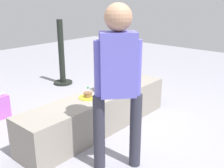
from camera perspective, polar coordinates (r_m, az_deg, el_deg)
name	(u,v)px	position (r m, az deg, el deg)	size (l,w,h in m)	color
ground_plane	(100,128)	(3.52, -2.65, -9.37)	(12.00, 12.00, 0.00)	#93919B
concrete_ledge	(99,112)	(3.41, -2.70, -5.91)	(2.21, 0.49, 0.47)	gray
child_seated	(109,75)	(3.36, -0.60, 1.83)	(0.28, 0.34, 0.48)	#191E4A
adult_standing	(118,75)	(2.40, 1.26, 1.92)	(0.37, 0.36, 1.58)	#2D2E3B
cake_plate	(88,96)	(3.22, -5.18, -2.60)	(0.22, 0.22, 0.07)	yellow
gift_bag	(0,108)	(4.00, -22.76, -4.70)	(0.26, 0.09, 0.37)	#B259BF
railing_post	(62,60)	(5.20, -10.68, 5.07)	(0.36, 0.36, 1.23)	black
water_bottle_near_gift	(88,94)	(4.39, -5.11, -2.14)	(0.07, 0.07, 0.23)	silver
party_cup_red	(34,121)	(3.72, -16.34, -7.59)	(0.08, 0.08, 0.11)	red
cake_box_white	(89,102)	(4.17, -4.90, -3.86)	(0.30, 0.27, 0.13)	white
handbag_black_leather	(64,115)	(3.63, -10.20, -6.47)	(0.27, 0.15, 0.34)	black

